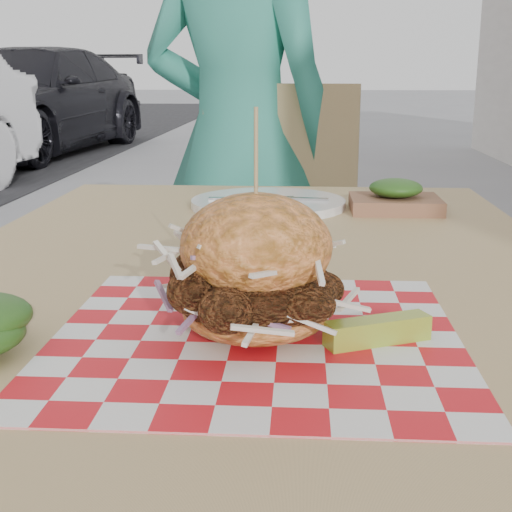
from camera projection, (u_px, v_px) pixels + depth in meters
The scene contains 9 objects.
diner at pixel (238, 144), 1.97m from camera, with size 0.57×0.38×1.57m, color teal.
car_dark at pixel (27, 100), 8.65m from camera, with size 1.80×4.42×1.28m, color black.
patio_table at pixel (255, 319), 0.92m from camera, with size 0.80×1.20×0.75m.
patio_chair at pixel (283, 238), 1.89m from camera, with size 0.47×0.48×0.95m.
paper_liner at pixel (256, 336), 0.64m from camera, with size 0.36×0.36×0.00m, color red.
sandwich at pixel (256, 275), 0.62m from camera, with size 0.18×0.18×0.20m.
pickle_spear at pixel (378, 331), 0.62m from camera, with size 0.10×0.02×0.02m, color #96B033.
place_setting at pixel (268, 203), 1.25m from camera, with size 0.27×0.27×0.02m.
kraft_tray at pixel (395, 198), 1.21m from camera, with size 0.15×0.12×0.06m.
Camera 1 is at (-0.26, -0.68, 0.98)m, focal length 50.00 mm.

